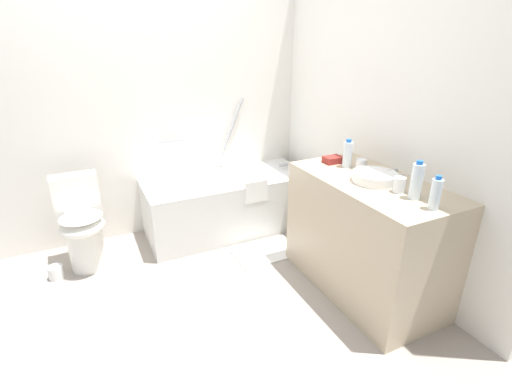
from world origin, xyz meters
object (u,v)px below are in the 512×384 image
at_px(sink_basin, 375,177).
at_px(amenity_basket, 333,160).
at_px(toilet, 82,226).
at_px(water_bottle_1, 436,194).
at_px(water_bottle_0, 348,154).
at_px(drinking_glass_0, 361,165).
at_px(bath_mat, 266,251).
at_px(bathtub, 228,202).
at_px(sink_faucet, 395,174).
at_px(toilet_paper_roll, 56,272).
at_px(drinking_glass_1, 399,185).
at_px(water_bottle_2, 417,181).

bearing_deg(sink_basin, amenity_basket, 90.49).
relative_size(toilet, water_bottle_1, 3.85).
relative_size(sink_basin, amenity_basket, 2.13).
height_order(sink_basin, water_bottle_0, water_bottle_0).
relative_size(drinking_glass_0, bath_mat, 0.15).
xyz_separation_m(bathtub, bath_mat, (0.13, -0.55, -0.29)).
bearing_deg(sink_faucet, bath_mat, 127.73).
xyz_separation_m(water_bottle_1, toilet_paper_roll, (-2.08, 1.61, -0.90)).
height_order(water_bottle_0, drinking_glass_0, water_bottle_0).
bearing_deg(bathtub, drinking_glass_1, -70.00).
distance_m(sink_basin, amenity_basket, 0.46).
height_order(water_bottle_1, drinking_glass_1, water_bottle_1).
distance_m(drinking_glass_0, drinking_glass_1, 0.44).
distance_m(sink_faucet, toilet_paper_roll, 2.67).
xyz_separation_m(sink_faucet, water_bottle_1, (-0.18, -0.47, 0.06)).
xyz_separation_m(bathtub, water_bottle_0, (0.57, -0.98, 0.67)).
relative_size(bathtub, amenity_basket, 11.07).
bearing_deg(bath_mat, sink_basin, -61.68).
bearing_deg(bathtub, sink_basin, -67.46).
bearing_deg(bath_mat, water_bottle_1, -71.68).
bearing_deg(drinking_glass_0, sink_basin, -108.35).
bearing_deg(water_bottle_2, water_bottle_1, -97.53).
bearing_deg(sink_faucet, water_bottle_2, -117.03).
height_order(bathtub, sink_basin, bathtub).
xyz_separation_m(bathtub, water_bottle_1, (0.54, -1.79, 0.66)).
bearing_deg(water_bottle_0, toilet_paper_roll, 159.11).
relative_size(water_bottle_0, drinking_glass_1, 2.15).
bearing_deg(water_bottle_2, amenity_basket, 91.61).
xyz_separation_m(sink_basin, sink_faucet, (0.18, 0.00, -0.00)).
distance_m(sink_basin, drinking_glass_1, 0.21).
bearing_deg(toilet, amenity_basket, 64.58).
bearing_deg(bathtub, bath_mat, -76.44).
height_order(bathtub, drinking_glass_0, bathtub).
height_order(bathtub, amenity_basket, bathtub).
relative_size(amenity_basket, toilet_paper_roll, 1.27).
height_order(sink_faucet, water_bottle_1, water_bottle_1).
distance_m(drinking_glass_1, bath_mat, 1.40).
bearing_deg(toilet, water_bottle_0, 61.67).
bearing_deg(water_bottle_0, drinking_glass_1, -92.29).
relative_size(sink_faucet, water_bottle_0, 0.72).
bearing_deg(water_bottle_1, drinking_glass_0, 83.69).
distance_m(water_bottle_2, drinking_glass_1, 0.13).
xyz_separation_m(sink_faucet, water_bottle_2, (-0.16, -0.32, 0.08)).
height_order(toilet, toilet_paper_roll, toilet).
xyz_separation_m(sink_basin, amenity_basket, (-0.00, 0.46, -0.01)).
height_order(water_bottle_0, drinking_glass_1, water_bottle_0).
bearing_deg(toilet, bathtub, 91.15).
bearing_deg(water_bottle_0, bathtub, 120.30).
distance_m(sink_basin, water_bottle_0, 0.34).
bearing_deg(sink_basin, bathtub, 112.54).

